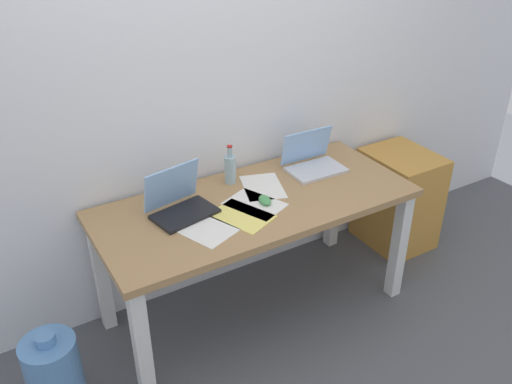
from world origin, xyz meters
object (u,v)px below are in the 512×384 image
object	(u,v)px
beer_bottle	(230,168)
filing_cabinet	(398,199)
laptop_left	(180,203)
computer_mouse	(265,200)
desk	(256,216)
laptop_right	(313,161)
water_cooler_jug	(54,375)

from	to	relation	value
beer_bottle	filing_cabinet	size ratio (longest dim) A/B	0.34
laptop_left	beer_bottle	xyz separation A→B (m)	(0.37, 0.15, 0.03)
computer_mouse	filing_cabinet	distance (m)	1.26
desk	laptop_left	distance (m)	0.43
computer_mouse	filing_cabinet	size ratio (longest dim) A/B	0.15
desk	laptop_left	bearing A→B (deg)	166.81
desk	beer_bottle	xyz separation A→B (m)	(-0.02, 0.24, 0.19)
computer_mouse	filing_cabinet	world-z (taller)	computer_mouse
laptop_left	beer_bottle	bearing A→B (deg)	22.20
laptop_right	beer_bottle	size ratio (longest dim) A/B	1.46
filing_cabinet	water_cooler_jug	bearing A→B (deg)	-174.37
computer_mouse	water_cooler_jug	size ratio (longest dim) A/B	0.22
laptop_left	water_cooler_jug	world-z (taller)	laptop_left
desk	water_cooler_jug	distance (m)	1.25
desk	laptop_right	size ratio (longest dim) A/B	5.20
water_cooler_jug	filing_cabinet	size ratio (longest dim) A/B	0.69
laptop_right	filing_cabinet	bearing A→B (deg)	-1.94
laptop_left	beer_bottle	size ratio (longest dim) A/B	1.57
beer_bottle	filing_cabinet	bearing A→B (deg)	-5.84
desk	laptop_left	xyz separation A→B (m)	(-0.39, 0.09, 0.16)
desk	water_cooler_jug	bearing A→B (deg)	-174.45
laptop_left	computer_mouse	bearing A→B (deg)	-18.48
laptop_left	filing_cabinet	bearing A→B (deg)	0.99
laptop_left	water_cooler_jug	distance (m)	1.00
filing_cabinet	laptop_right	bearing A→B (deg)	178.06
water_cooler_jug	filing_cabinet	bearing A→B (deg)	5.63
water_cooler_jug	beer_bottle	bearing A→B (deg)	17.36
computer_mouse	beer_bottle	bearing A→B (deg)	111.01
beer_bottle	computer_mouse	world-z (taller)	beer_bottle
desk	filing_cabinet	distance (m)	1.25
laptop_right	beer_bottle	world-z (taller)	beer_bottle
filing_cabinet	desk	bearing A→B (deg)	-174.29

